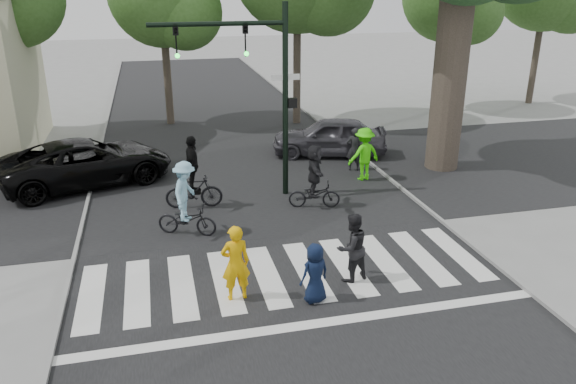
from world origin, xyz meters
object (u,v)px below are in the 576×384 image
object	(u,v)px
cyclist_mid	(193,179)
cyclist_right	(315,180)
traffic_signal	(258,75)
pedestrian_adult	(352,248)
car_grey	(329,136)
pedestrian_woman	(236,263)
pedestrian_child	(315,273)
car_suv	(87,162)
cyclist_left	(186,204)

from	to	relation	value
cyclist_mid	cyclist_right	size ratio (longest dim) A/B	1.14
traffic_signal	cyclist_right	size ratio (longest dim) A/B	3.01
pedestrian_adult	car_grey	xyz separation A→B (m)	(2.53, 9.63, -0.07)
traffic_signal	pedestrian_woman	xyz separation A→B (m)	(-1.71, -6.02, -3.03)
pedestrian_child	car_suv	world-z (taller)	car_suv
cyclist_left	traffic_signal	bearing A→B (deg)	43.80
traffic_signal	pedestrian_adult	xyz separation A→B (m)	(1.01, -5.84, -3.07)
pedestrian_woman	car_suv	xyz separation A→B (m)	(-3.78, 8.53, -0.09)
pedestrian_child	cyclist_right	bearing A→B (deg)	-123.15
pedestrian_child	pedestrian_adult	bearing A→B (deg)	-163.98
pedestrian_adult	cyclist_right	distance (m)	4.51
pedestrian_woman	cyclist_right	world-z (taller)	cyclist_right
pedestrian_woman	traffic_signal	bearing A→B (deg)	-110.31
cyclist_right	car_suv	size ratio (longest dim) A/B	0.35
pedestrian_adult	cyclist_left	distance (m)	4.92
pedestrian_woman	cyclist_left	world-z (taller)	cyclist_left
pedestrian_woman	cyclist_mid	world-z (taller)	cyclist_mid
cyclist_left	cyclist_right	bearing A→B (deg)	15.08
traffic_signal	pedestrian_woman	distance (m)	6.96
pedestrian_woman	car_grey	size ratio (longest dim) A/B	0.39
pedestrian_woman	pedestrian_adult	bearing A→B (deg)	179.48
cyclist_right	pedestrian_adult	bearing A→B (deg)	-95.33
pedestrian_adult	traffic_signal	bearing A→B (deg)	-98.27
traffic_signal	car_suv	bearing A→B (deg)	155.43
pedestrian_woman	car_grey	bearing A→B (deg)	-122.61
pedestrian_adult	car_grey	distance (m)	9.96
cyclist_mid	cyclist_right	distance (m)	3.69
pedestrian_child	cyclist_left	bearing A→B (deg)	-76.50
car_grey	cyclist_right	bearing A→B (deg)	-5.31
cyclist_right	cyclist_mid	bearing A→B (deg)	166.55
traffic_signal	cyclist_mid	world-z (taller)	traffic_signal
cyclist_left	cyclist_mid	size ratio (longest dim) A/B	0.93
pedestrian_adult	cyclist_right	world-z (taller)	cyclist_right
traffic_signal	pedestrian_adult	bearing A→B (deg)	-80.16
pedestrian_child	car_suv	bearing A→B (deg)	-76.10
traffic_signal	pedestrian_child	bearing A→B (deg)	-90.67
traffic_signal	cyclist_right	world-z (taller)	traffic_signal
pedestrian_woman	cyclist_mid	bearing A→B (deg)	-89.87
pedestrian_child	cyclist_right	world-z (taller)	cyclist_right
pedestrian_child	cyclist_right	size ratio (longest dim) A/B	0.69
cyclist_mid	pedestrian_woman	bearing A→B (deg)	-85.43
cyclist_left	cyclist_mid	distance (m)	1.95
traffic_signal	car_suv	size ratio (longest dim) A/B	1.07
cyclist_mid	car_grey	world-z (taller)	cyclist_mid
pedestrian_adult	cyclist_mid	world-z (taller)	cyclist_mid
cyclist_left	pedestrian_child	bearing A→B (deg)	-59.52
cyclist_mid	pedestrian_child	bearing A→B (deg)	-71.06
cyclist_right	cyclist_left	bearing A→B (deg)	-164.92
cyclist_mid	car_suv	world-z (taller)	cyclist_mid
car_grey	pedestrian_child	bearing A→B (deg)	-2.26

